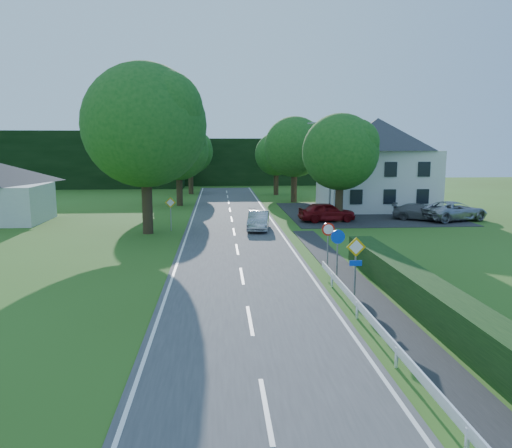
{
  "coord_description": "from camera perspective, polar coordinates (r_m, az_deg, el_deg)",
  "views": [
    {
      "loc": [
        -1.05,
        -10.81,
        6.18
      ],
      "look_at": [
        1.14,
        18.29,
        1.5
      ],
      "focal_mm": 35.0,
      "sensor_mm": 36.0,
      "label": 1
    }
  ],
  "objects": [
    {
      "name": "line_edge_left",
      "position": [
        31.49,
        -8.24,
        -2.21
      ],
      "size": [
        0.12,
        80.0,
        0.01
      ],
      "primitive_type": "cube",
      "color": "white",
      "rests_on": "road"
    },
    {
      "name": "parked_car_silver_b",
      "position": [
        43.56,
        21.67,
        1.4
      ],
      "size": [
        6.13,
        4.15,
        1.56
      ],
      "primitive_type": "imported",
      "rotation": [
        0.0,
        0.0,
        1.87
      ],
      "color": "#9F9EA5",
      "rests_on": "parking_pad"
    },
    {
      "name": "tree_left_far",
      "position": [
        50.99,
        -8.81,
        6.89
      ],
      "size": [
        7.0,
        7.0,
        8.58
      ],
      "primitive_type": null,
      "color": "#184F17",
      "rests_on": "ground"
    },
    {
      "name": "moving_car",
      "position": [
        36.05,
        0.28,
        0.4
      ],
      "size": [
        1.96,
        4.24,
        1.35
      ],
      "primitive_type": "imported",
      "rotation": [
        0.0,
        0.0,
        -0.13
      ],
      "color": "#B4B5B9",
      "rests_on": "road"
    },
    {
      "name": "parked_car_grey",
      "position": [
        43.0,
        18.32,
        1.33
      ],
      "size": [
        4.87,
        3.66,
        1.31
      ],
      "primitive_type": "imported",
      "rotation": [
        0.0,
        0.0,
        1.11
      ],
      "color": "#54555A",
      "rests_on": "parking_pad"
    },
    {
      "name": "parked_car_silver_a",
      "position": [
        49.33,
        10.73,
        2.65
      ],
      "size": [
        4.6,
        2.71,
        1.43
      ],
      "primitive_type": "imported",
      "rotation": [
        0.0,
        0.0,
        1.28
      ],
      "color": "silver",
      "rests_on": "parking_pad"
    },
    {
      "name": "sign_priority_right",
      "position": [
        20.02,
        11.33,
        -3.71
      ],
      "size": [
        0.78,
        0.09,
        2.59
      ],
      "color": "gray",
      "rests_on": "ground"
    },
    {
      "name": "ground",
      "position": [
        12.49,
        1.15,
        -20.54
      ],
      "size": [
        160.0,
        160.0,
        0.0
      ],
      "primitive_type": "plane",
      "color": "#325317",
      "rests_on": "ground"
    },
    {
      "name": "treeline_right",
      "position": [
        77.38,
        2.43,
        7.13
      ],
      "size": [
        30.0,
        5.0,
        7.0
      ],
      "primitive_type": "cube",
      "color": "black",
      "rests_on": "ground"
    },
    {
      "name": "guardrail",
      "position": [
        12.42,
        20.77,
        -19.55
      ],
      "size": [
        0.12,
        26.0,
        0.69
      ],
      "primitive_type": null,
      "color": "white",
      "rests_on": "ground"
    },
    {
      "name": "treeline_left",
      "position": [
        77.66,
        -24.79,
        6.68
      ],
      "size": [
        44.0,
        6.0,
        8.0
      ],
      "primitive_type": "cube",
      "color": "black",
      "rests_on": "ground"
    },
    {
      "name": "house_white",
      "position": [
        49.2,
        13.61,
        6.8
      ],
      "size": [
        10.6,
        8.4,
        8.6
      ],
      "color": "silver",
      "rests_on": "ground"
    },
    {
      "name": "sign_roundabout",
      "position": [
        22.88,
        9.31,
        -2.37
      ],
      "size": [
        0.64,
        0.08,
        2.37
      ],
      "color": "gray",
      "rests_on": "ground"
    },
    {
      "name": "road",
      "position": [
        31.43,
        -2.31,
        -2.19
      ],
      "size": [
        7.0,
        80.0,
        0.04
      ],
      "primitive_type": "cube",
      "color": "#3D3D3F",
      "rests_on": "ground"
    },
    {
      "name": "tree_right_back",
      "position": [
        61.26,
        2.32,
        6.87
      ],
      "size": [
        6.2,
        6.2,
        7.56
      ],
      "primitive_type": null,
      "color": "#184F17",
      "rests_on": "ground"
    },
    {
      "name": "footpath",
      "position": [
        15.43,
        19.69,
        -14.99
      ],
      "size": [
        1.5,
        44.0,
        0.04
      ],
      "primitive_type": "cube",
      "color": "black",
      "rests_on": "ground"
    },
    {
      "name": "line_edge_right",
      "position": [
        31.7,
        3.57,
        -2.06
      ],
      "size": [
        0.12,
        80.0,
        0.01
      ],
      "primitive_type": "cube",
      "color": "white",
      "rests_on": "road"
    },
    {
      "name": "parked_car_red",
      "position": [
        40.38,
        8.09,
        1.38
      ],
      "size": [
        4.68,
        2.28,
        1.54
      ],
      "primitive_type": "imported",
      "rotation": [
        0.0,
        0.0,
        1.68
      ],
      "color": "maroon",
      "rests_on": "parking_pad"
    },
    {
      "name": "parking_pad",
      "position": [
        46.12,
        12.17,
        1.24
      ],
      "size": [
        14.0,
        16.0,
        0.04
      ],
      "primitive_type": "cube",
      "color": "black",
      "rests_on": "ground"
    },
    {
      "name": "tree_left_back",
      "position": [
        62.94,
        -7.5,
        7.09
      ],
      "size": [
        6.6,
        6.6,
        8.07
      ],
      "primitive_type": null,
      "color": "#184F17",
      "rests_on": "ground"
    },
    {
      "name": "tree_right_far",
      "position": [
        53.44,
        4.4,
        7.34
      ],
      "size": [
        7.4,
        7.4,
        9.09
      ],
      "primitive_type": null,
      "color": "#184F17",
      "rests_on": "ground"
    },
    {
      "name": "streetlight",
      "position": [
        41.85,
        8.33,
        6.67
      ],
      "size": [
        2.03,
        0.18,
        8.0
      ],
      "color": "gray",
      "rests_on": "ground"
    },
    {
      "name": "sign_priority_left",
      "position": [
        36.23,
        -9.74,
        1.91
      ],
      "size": [
        0.78,
        0.09,
        2.44
      ],
      "color": "gray",
      "rests_on": "ground"
    },
    {
      "name": "parasol",
      "position": [
        47.26,
        12.0,
        2.72
      ],
      "size": [
        2.76,
        2.79,
        2.07
      ],
      "primitive_type": "imported",
      "rotation": [
        0.0,
        0.0,
        0.25
      ],
      "color": "#A90D11",
      "rests_on": "parking_pad"
    },
    {
      "name": "sign_speed_limit",
      "position": [
        24.77,
        8.24,
        -1.24
      ],
      "size": [
        0.64,
        0.11,
        2.37
      ],
      "color": "gray",
      "rests_on": "ground"
    },
    {
      "name": "tree_main",
      "position": [
        35.16,
        -12.53,
        8.32
      ],
      "size": [
        9.4,
        9.4,
        11.64
      ],
      "primitive_type": null,
      "color": "#184F17",
      "rests_on": "ground"
    },
    {
      "name": "tree_right_mid",
      "position": [
        40.01,
        9.57,
        6.29
      ],
      "size": [
        7.0,
        7.0,
        8.58
      ],
      "primitive_type": null,
      "color": "#184F17",
      "rests_on": "ground"
    },
    {
      "name": "line_centre",
      "position": [
        31.43,
        -2.31,
        -2.15
      ],
      "size": [
        0.12,
        80.0,
        0.01
      ],
      "primitive_type": null,
      "color": "white",
      "rests_on": "road"
    },
    {
      "name": "motorcycle",
      "position": [
        41.85,
        -0.36,
        1.31
      ],
      "size": [
        1.01,
        1.83,
        0.91
      ],
      "primitive_type": "imported",
      "rotation": [
        0.0,
        0.0,
        -0.25
      ],
      "color": "black",
      "rests_on": "road"
    }
  ]
}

